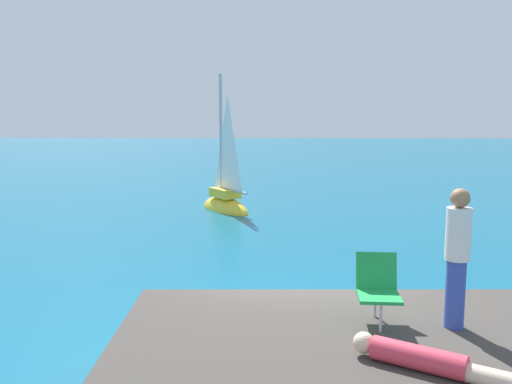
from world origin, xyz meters
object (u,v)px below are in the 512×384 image
object	(u,v)px
person_sunbather	(432,361)
beach_chair	(378,285)
sailboat_near	(225,202)
person_standing	(457,254)

from	to	relation	value
person_sunbather	beach_chair	size ratio (longest dim) A/B	1.97
sailboat_near	person_standing	distance (m)	14.49
beach_chair	sailboat_near	bearing A→B (deg)	-164.50
person_sunbather	person_standing	xyz separation A→B (m)	(0.58, 1.15, 0.75)
sailboat_near	beach_chair	xyz separation A→B (m)	(3.10, -13.70, 1.22)
person_sunbather	person_standing	bearing A→B (deg)	93.97
person_sunbather	person_standing	size ratio (longest dim) A/B	0.97
sailboat_near	person_sunbather	world-z (taller)	sailboat_near
person_sunbather	beach_chair	bearing A→B (deg)	132.90
person_standing	beach_chair	xyz separation A→B (m)	(-0.86, 0.15, -0.42)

